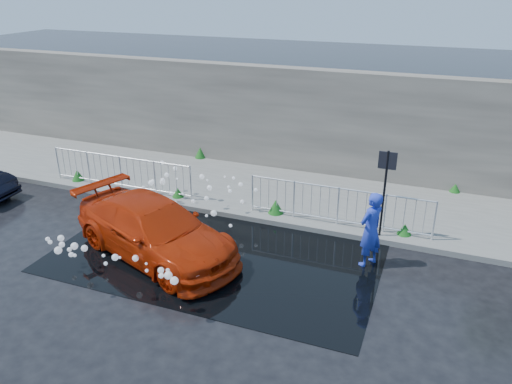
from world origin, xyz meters
TOP-DOWN VIEW (x-y plane):
  - ground at (0.00, 0.00)m, footprint 90.00×90.00m
  - pavement at (0.00, 5.00)m, footprint 30.00×4.00m
  - curb at (0.00, 3.00)m, footprint 30.00×0.25m
  - retaining_wall at (0.00, 7.20)m, footprint 30.00×0.60m
  - puddle at (0.50, 1.00)m, footprint 8.00×5.00m
  - sign_post at (4.20, 3.10)m, footprint 0.45×0.06m
  - railing_left at (-4.00, 3.35)m, footprint 5.05×0.05m
  - railing_right at (3.00, 3.35)m, footprint 5.05×0.05m
  - weeds at (-0.43, 4.51)m, footprint 12.17×3.93m
  - water_spray at (-1.22, 0.87)m, footprint 3.71×5.59m
  - red_car at (-0.91, 0.36)m, footprint 5.21×3.52m
  - person at (4.11, 1.80)m, footprint 0.75×0.82m

SIDE VIEW (x-z plane):
  - ground at x=0.00m, z-range 0.00..0.00m
  - puddle at x=0.50m, z-range 0.00..0.01m
  - pavement at x=0.00m, z-range 0.00..0.15m
  - curb at x=0.00m, z-range 0.00..0.16m
  - weeds at x=-0.43m, z-range 0.12..0.54m
  - red_car at x=-0.91m, z-range 0.00..1.40m
  - water_spray at x=-1.22m, z-range 0.21..1.26m
  - railing_left at x=-4.00m, z-range 0.19..1.29m
  - railing_right at x=3.00m, z-range 0.19..1.29m
  - person at x=4.11m, z-range 0.00..1.89m
  - sign_post at x=4.20m, z-range 0.47..2.97m
  - retaining_wall at x=0.00m, z-range 0.15..3.65m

